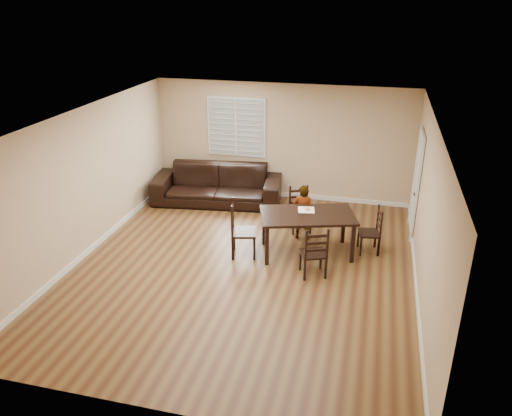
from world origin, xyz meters
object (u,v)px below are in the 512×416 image
(chair_right, at_px, (375,232))
(sofa, at_px, (217,185))
(chair_far, at_px, (315,256))
(chair_left, at_px, (237,231))
(donut, at_px, (307,209))
(dining_table, at_px, (308,218))
(child, at_px, (303,212))
(chair_near, at_px, (299,210))

(chair_right, xyz_separation_m, sofa, (-3.64, 1.62, 0.02))
(chair_far, xyz_separation_m, chair_left, (-1.52, 0.49, 0.06))
(chair_right, relative_size, donut, 8.34)
(dining_table, xyz_separation_m, child, (-0.18, 0.60, -0.15))
(chair_far, relative_size, sofa, 0.32)
(chair_left, bearing_deg, dining_table, -87.29)
(dining_table, xyz_separation_m, donut, (-0.04, 0.19, 0.11))
(chair_far, distance_m, donut, 1.16)
(dining_table, distance_m, donut, 0.22)
(dining_table, distance_m, child, 0.64)
(chair_far, distance_m, sofa, 3.90)
(dining_table, height_order, child, child)
(chair_far, height_order, donut, chair_far)
(chair_left, distance_m, donut, 1.39)
(sofa, bearing_deg, chair_right, -31.44)
(chair_right, distance_m, donut, 1.35)
(child, bearing_deg, chair_near, -75.63)
(sofa, bearing_deg, chair_left, -71.41)
(chair_near, relative_size, chair_right, 1.03)
(chair_near, height_order, donut, chair_near)
(chair_left, distance_m, sofa, 2.62)
(dining_table, xyz_separation_m, chair_near, (-0.32, 1.03, -0.30))
(dining_table, bearing_deg, chair_left, 179.70)
(dining_table, distance_m, chair_far, 0.94)
(dining_table, relative_size, chair_far, 2.02)
(dining_table, bearing_deg, donut, 83.66)
(chair_near, bearing_deg, sofa, 132.01)
(chair_near, xyz_separation_m, donut, (0.29, -0.84, 0.41))
(sofa, bearing_deg, dining_table, -46.94)
(dining_table, relative_size, sofa, 0.65)
(chair_left, xyz_separation_m, donut, (1.22, 0.56, 0.34))
(chair_left, xyz_separation_m, child, (1.08, 0.97, 0.08))
(chair_right, bearing_deg, chair_left, -84.85)
(donut, xyz_separation_m, sofa, (-2.37, 1.80, -0.40))
(dining_table, distance_m, chair_right, 1.32)
(chair_near, bearing_deg, chair_far, -95.86)
(chair_near, distance_m, child, 0.48)
(dining_table, height_order, donut, donut)
(chair_right, relative_size, sofa, 0.31)
(chair_far, height_order, child, child)
(chair_far, xyz_separation_m, donut, (-0.30, 1.05, 0.40))
(sofa, bearing_deg, chair_far, -54.15)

